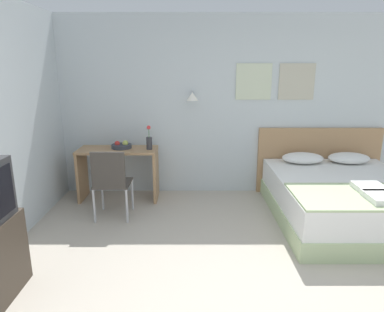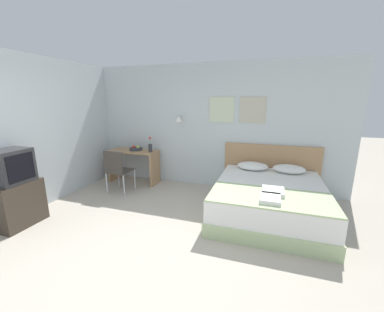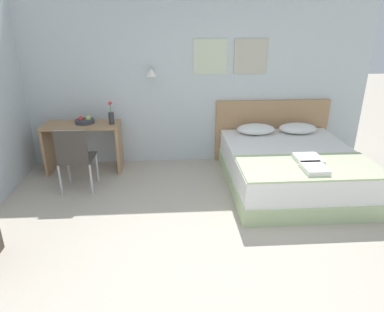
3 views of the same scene
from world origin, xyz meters
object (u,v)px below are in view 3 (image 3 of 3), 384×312
desk (83,139)px  flower_vase (111,116)px  bed (291,169)px  desk_chair (75,155)px  folded_towel_near_foot (308,159)px  fruit_bowl (85,121)px  folded_towel_mid_bed (314,168)px  throw_blanket (309,167)px  pillow_right (298,128)px  headboard (271,130)px  pillow_left (256,129)px

desk → flower_vase: (0.47, -0.03, 0.36)m
bed → desk_chair: size_ratio=2.21×
folded_towel_near_foot → fruit_bowl: 3.27m
folded_towel_mid_bed → flower_vase: bearing=150.5°
bed → throw_blanket: 0.66m
desk → folded_towel_near_foot: bearing=-21.4°
pillow_right → folded_towel_mid_bed: 1.54m
headboard → pillow_right: headboard is taller
folded_towel_mid_bed → throw_blanket: bearing=90.1°
headboard → desk_chair: size_ratio=2.03×
pillow_right → flower_vase: 2.92m
fruit_bowl → flower_vase: flower_vase is taller
desk_chair → flower_vase: (0.41, 0.69, 0.34)m
pillow_left → desk: bearing=-179.7°
pillow_right → throw_blanket: 1.40m
pillow_left → desk: desk is taller
throw_blanket → folded_towel_near_foot: folded_towel_near_foot is taller
pillow_right → folded_towel_near_foot: bearing=-103.8°
pillow_right → desk_chair: 3.40m
pillow_right → folded_towel_near_foot: size_ratio=1.79×
headboard → pillow_left: size_ratio=3.15×
fruit_bowl → desk_chair: bearing=-89.7°
folded_towel_near_foot → pillow_left: bearing=107.2°
folded_towel_near_foot → flower_vase: bearing=155.8°
bed → desk: 3.13m
desk_chair → flower_vase: bearing=59.3°
fruit_bowl → bed: bearing=-14.9°
pillow_left → fruit_bowl: (-2.64, 0.03, 0.18)m
bed → desk_chair: (-2.98, 0.03, 0.27)m
headboard → flower_vase: size_ratio=5.44×
pillow_right → folded_towel_mid_bed: size_ratio=1.74×
folded_towel_mid_bed → fruit_bowl: size_ratio=1.18×
headboard → flower_vase: bearing=-172.7°
pillow_right → fruit_bowl: (-3.32, 0.03, 0.18)m
pillow_right → desk_chair: size_ratio=0.65×
desk_chair → desk: bearing=94.4°
headboard → desk: 3.05m
desk_chair → pillow_right: bearing=12.5°
bed → folded_towel_near_foot: (0.04, -0.45, 0.33)m
folded_towel_mid_bed → fruit_bowl: (-2.98, 1.53, 0.20)m
folded_towel_mid_bed → desk_chair: 3.07m
pillow_left → desk_chair: bearing=-164.4°
desk → flower_vase: flower_vase is taller
bed → desk_chair: desk_chair is taller
pillow_left → folded_towel_mid_bed: pillow_left is taller
desk → flower_vase: size_ratio=3.28×
throw_blanket → pillow_right: bearing=76.0°
bed → flower_vase: 2.73m
headboard → flower_vase: flower_vase is taller
pillow_left → fruit_bowl: size_ratio=2.05×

